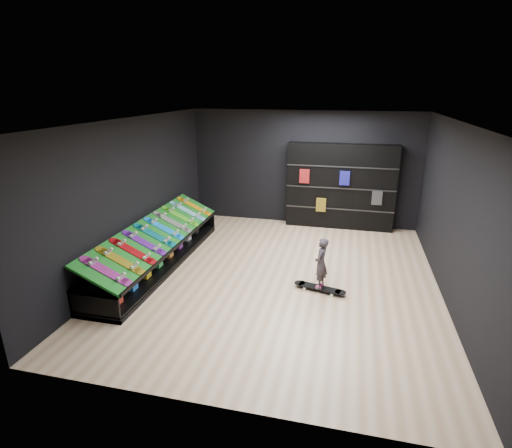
% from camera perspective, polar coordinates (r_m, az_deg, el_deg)
% --- Properties ---
extents(floor, '(6.00, 7.00, 0.01)m').
position_cam_1_polar(floor, '(7.96, 3.20, -7.56)').
color(floor, beige).
rests_on(floor, ground).
extents(ceiling, '(6.00, 7.00, 0.01)m').
position_cam_1_polar(ceiling, '(7.14, 3.65, 14.52)').
color(ceiling, white).
rests_on(ceiling, ground).
extents(wall_back, '(6.00, 0.02, 3.00)m').
position_cam_1_polar(wall_back, '(10.78, 6.75, 7.88)').
color(wall_back, black).
rests_on(wall_back, ground).
extents(wall_front, '(6.00, 0.02, 3.00)m').
position_cam_1_polar(wall_front, '(4.25, -5.16, -9.95)').
color(wall_front, black).
rests_on(wall_front, ground).
extents(wall_left, '(0.02, 7.00, 3.00)m').
position_cam_1_polar(wall_left, '(8.44, -17.11, 4.07)').
color(wall_left, black).
rests_on(wall_left, ground).
extents(wall_right, '(0.02, 7.00, 3.00)m').
position_cam_1_polar(wall_right, '(7.52, 26.52, 1.10)').
color(wall_right, black).
rests_on(wall_right, ground).
extents(display_rack, '(0.90, 4.50, 0.50)m').
position_cam_1_polar(display_rack, '(8.62, -13.72, -4.10)').
color(display_rack, black).
rests_on(display_rack, ground).
extents(turf_ramp, '(0.92, 4.50, 0.46)m').
position_cam_1_polar(turf_ramp, '(8.44, -13.66, -1.25)').
color(turf_ramp, '#0E5914').
rests_on(turf_ramp, display_rack).
extents(back_shelving, '(2.76, 0.32, 2.21)m').
position_cam_1_polar(back_shelving, '(10.62, 11.98, 5.24)').
color(back_shelving, black).
rests_on(back_shelving, ground).
extents(floor_skateboard, '(1.00, 0.45, 0.09)m').
position_cam_1_polar(floor_skateboard, '(7.49, 9.06, -9.21)').
color(floor_skateboard, black).
rests_on(floor_skateboard, ground).
extents(child, '(0.19, 0.24, 0.57)m').
position_cam_1_polar(child, '(7.34, 9.19, -6.90)').
color(child, black).
rests_on(child, floor_skateboard).
extents(display_board_0, '(0.93, 0.22, 0.50)m').
position_cam_1_polar(display_board_0, '(6.92, -20.62, -6.31)').
color(display_board_0, '#2626BF').
rests_on(display_board_0, turf_ramp).
extents(display_board_1, '(0.93, 0.22, 0.50)m').
position_cam_1_polar(display_board_1, '(7.24, -18.80, -4.97)').
color(display_board_1, yellow).
rests_on(display_board_1, turf_ramp).
extents(display_board_2, '(0.93, 0.22, 0.50)m').
position_cam_1_polar(display_board_2, '(7.56, -17.15, -3.74)').
color(display_board_2, red).
rests_on(display_board_2, turf_ramp).
extents(display_board_3, '(0.93, 0.22, 0.50)m').
position_cam_1_polar(display_board_3, '(7.90, -15.63, -2.61)').
color(display_board_3, purple).
rests_on(display_board_3, turf_ramp).
extents(display_board_4, '(0.93, 0.22, 0.50)m').
position_cam_1_polar(display_board_4, '(8.25, -14.25, -1.58)').
color(display_board_4, '#0C8C99').
rests_on(display_board_4, turf_ramp).
extents(display_board_5, '(0.93, 0.22, 0.50)m').
position_cam_1_polar(display_board_5, '(8.60, -12.97, -0.62)').
color(display_board_5, blue).
rests_on(display_board_5, turf_ramp).
extents(display_board_6, '(0.93, 0.22, 0.50)m').
position_cam_1_polar(display_board_6, '(8.96, -11.80, 0.26)').
color(display_board_6, black).
rests_on(display_board_6, turf_ramp).
extents(display_board_7, '(0.93, 0.22, 0.50)m').
position_cam_1_polar(display_board_7, '(9.32, -10.72, 1.07)').
color(display_board_7, green).
rests_on(display_board_7, turf_ramp).
extents(display_board_8, '(0.93, 0.22, 0.50)m').
position_cam_1_polar(display_board_8, '(9.69, -9.72, 1.82)').
color(display_board_8, '#0CB2E5').
rests_on(display_board_8, turf_ramp).
extents(display_board_9, '(0.93, 0.22, 0.50)m').
position_cam_1_polar(display_board_9, '(10.06, -8.79, 2.51)').
color(display_board_9, orange).
rests_on(display_board_9, turf_ramp).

